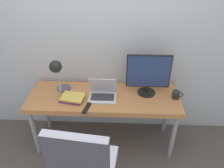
% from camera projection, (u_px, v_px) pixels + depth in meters
% --- Properties ---
extents(ground_plane, '(12.00, 12.00, 0.00)m').
position_uv_depth(ground_plane, '(103.00, 158.00, 2.59)').
color(ground_plane, '#514C47').
extents(wall_back, '(8.00, 0.05, 2.60)m').
position_uv_depth(wall_back, '(105.00, 34.00, 2.43)').
color(wall_back, silver).
rests_on(wall_back, ground_plane).
extents(desk, '(1.70, 0.57, 0.70)m').
position_uv_depth(desk, '(104.00, 100.00, 2.49)').
color(desk, '#B77542').
rests_on(desk, ground_plane).
extents(laptop, '(0.30, 0.23, 0.23)m').
position_uv_depth(laptop, '(103.00, 94.00, 2.41)').
color(laptop, silver).
rests_on(laptop, desk).
extents(monitor, '(0.48, 0.20, 0.48)m').
position_uv_depth(monitor, '(148.00, 74.00, 2.37)').
color(monitor, black).
rests_on(monitor, desk).
extents(desk_lamp, '(0.16, 0.32, 0.45)m').
position_uv_depth(desk_lamp, '(57.00, 71.00, 2.28)').
color(desk_lamp, '#4C4C51').
rests_on(desk_lamp, desk).
extents(office_chair, '(0.62, 0.63, 1.06)m').
position_uv_depth(office_chair, '(83.00, 167.00, 1.80)').
color(office_chair, black).
rests_on(office_chair, ground_plane).
extents(book_stack, '(0.28, 0.22, 0.05)m').
position_uv_depth(book_stack, '(72.00, 98.00, 2.37)').
color(book_stack, '#753384').
rests_on(book_stack, desk).
extents(tv_remote, '(0.08, 0.18, 0.02)m').
position_uv_depth(tv_remote, '(87.00, 108.00, 2.26)').
color(tv_remote, black).
rests_on(tv_remote, desk).
extents(mug, '(0.12, 0.08, 0.09)m').
position_uv_depth(mug, '(176.00, 95.00, 2.40)').
color(mug, black).
rests_on(mug, desk).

